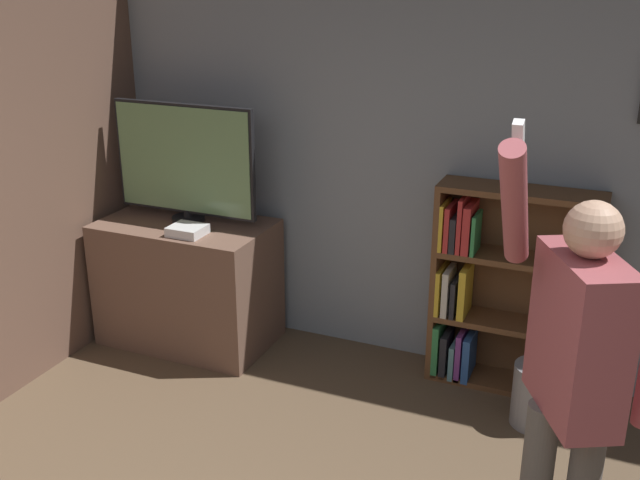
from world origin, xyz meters
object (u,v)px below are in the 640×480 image
at_px(game_console, 187,230).
at_px(waste_bin, 537,395).
at_px(television, 185,162).
at_px(bookshelf, 495,291).
at_px(person, 575,368).

height_order(game_console, waste_bin, game_console).
bearing_deg(television, bookshelf, 5.96).
distance_m(television, game_console, 0.47).
height_order(television, game_console, television).
height_order(television, person, person).
xyz_separation_m(bookshelf, waste_bin, (0.34, -0.37, -0.43)).
bearing_deg(bookshelf, person, -70.21).
bearing_deg(person, television, -145.02).
relative_size(bookshelf, waste_bin, 3.44).
bearing_deg(person, waste_bin, 163.08).
bearing_deg(waste_bin, bookshelf, 132.33).
xyz_separation_m(television, waste_bin, (2.37, -0.16, -1.08)).
bearing_deg(bookshelf, television, -174.04).
height_order(television, bookshelf, television).
relative_size(person, waste_bin, 5.42).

